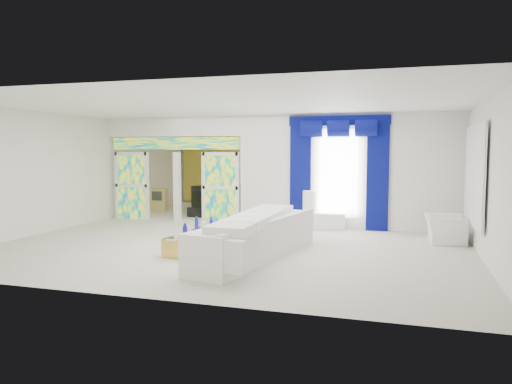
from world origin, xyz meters
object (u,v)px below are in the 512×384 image
(white_sofa, at_px, (256,240))
(grand_piano, at_px, (221,198))
(armchair, at_px, (445,229))
(console_table, at_px, (321,221))
(coffee_table, at_px, (198,242))

(white_sofa, distance_m, grand_piano, 7.44)
(armchair, xyz_separation_m, grand_piano, (-6.84, 3.90, 0.14))
(console_table, bearing_deg, coffee_table, -118.25)
(white_sofa, bearing_deg, armchair, 48.34)
(armchair, bearing_deg, console_table, 66.16)
(coffee_table, bearing_deg, white_sofa, -12.53)
(white_sofa, bearing_deg, coffee_table, 177.77)
(coffee_table, bearing_deg, grand_piano, 106.95)
(armchair, relative_size, grand_piano, 0.53)
(coffee_table, bearing_deg, armchair, 26.80)
(coffee_table, height_order, armchair, armchair)
(coffee_table, relative_size, grand_piano, 0.94)
(white_sofa, xyz_separation_m, console_table, (0.58, 3.89, -0.16))
(console_table, relative_size, grand_piano, 0.71)
(console_table, bearing_deg, white_sofa, -98.44)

